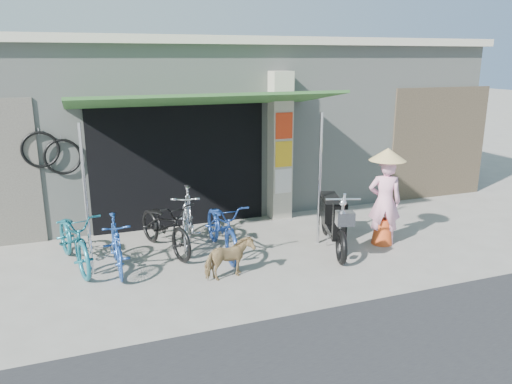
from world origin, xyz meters
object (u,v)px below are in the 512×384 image
object	(u,v)px
bike_blue	(116,244)
bike_silver	(187,217)
nun	(385,197)
bike_teal	(74,238)
bike_navy	(222,227)
street_dog	(229,259)
moped	(333,220)
bike_black	(165,226)

from	to	relation	value
bike_blue	bike_silver	bearing A→B (deg)	28.67
bike_silver	nun	size ratio (longest dim) A/B	0.98
bike_silver	bike_blue	bearing A→B (deg)	-134.96
bike_teal	bike_silver	world-z (taller)	bike_silver
bike_navy	street_dog	distance (m)	1.05
bike_navy	moped	distance (m)	1.94
bike_black	bike_navy	bearing A→B (deg)	-41.54
street_dog	bike_black	bearing A→B (deg)	14.92
moped	nun	xyz separation A→B (m)	(0.93, -0.15, 0.36)
street_dog	nun	xyz separation A→B (m)	(3.03, 0.45, 0.55)
bike_teal	bike_silver	xyz separation A→B (m)	(1.91, 0.33, 0.04)
bike_blue	bike_silver	world-z (taller)	bike_silver
bike_silver	street_dog	world-z (taller)	bike_silver
bike_teal	bike_black	distance (m)	1.49
bike_navy	moped	xyz separation A→B (m)	(1.90, -0.42, 0.03)
bike_silver	moped	bearing A→B (deg)	-7.09
bike_silver	bike_teal	bearing A→B (deg)	-154.30
nun	bike_teal	bearing A→B (deg)	18.01
bike_teal	bike_navy	xyz separation A→B (m)	(2.38, -0.27, -0.01)
bike_teal	bike_black	world-z (taller)	bike_teal
street_dog	moped	size ratio (longest dim) A/B	0.40
bike_navy	moped	world-z (taller)	moped
bike_navy	street_dog	bearing A→B (deg)	-100.32
bike_silver	street_dog	distance (m)	1.65
street_dog	moped	distance (m)	2.19
bike_silver	street_dog	xyz separation A→B (m)	(0.27, -1.61, -0.20)
bike_teal	bike_silver	size ratio (longest dim) A/B	1.06
bike_navy	nun	bearing A→B (deg)	-10.69
bike_teal	moped	distance (m)	4.33
bike_teal	moped	size ratio (longest dim) A/B	0.96
bike_black	bike_silver	xyz separation A→B (m)	(0.43, 0.18, 0.05)
bike_navy	bike_teal	bearing A→B (deg)	174.24
bike_black	nun	xyz separation A→B (m)	(3.73, -0.98, 0.40)
bike_silver	bike_navy	size ratio (longest dim) A/B	0.95
bike_blue	bike_navy	distance (m)	1.77
bike_blue	nun	distance (m)	4.64
bike_blue	bike_navy	world-z (taller)	bike_navy
bike_blue	nun	bearing A→B (deg)	-5.88
bike_teal	bike_black	xyz separation A→B (m)	(1.48, 0.15, -0.02)
bike_blue	bike_navy	xyz separation A→B (m)	(1.77, 0.12, 0.04)
bike_teal	bike_navy	size ratio (longest dim) A/B	1.01
bike_teal	bike_navy	distance (m)	2.39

